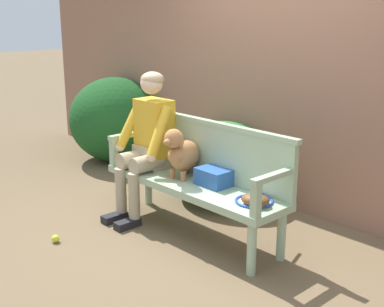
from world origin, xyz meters
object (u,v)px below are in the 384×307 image
Objects in this scene: dog_on_bench at (182,153)px; tennis_ball at (56,239)px; person_seated at (148,139)px; garden_bench at (192,189)px; tennis_racket at (255,200)px; sports_bag at (214,177)px; baseball_glove at (255,200)px.

dog_on_bench is 6.89× the size of tennis_ball.
person_seated is 0.44m from dog_on_bench.
tennis_racket is at bearing 4.27° from garden_bench.
tennis_racket is (0.65, 0.05, 0.07)m from garden_bench.
garden_bench is 0.32m from dog_on_bench.
garden_bench is at bearing -156.02° from sports_bag.
dog_on_bench reaches higher than baseball_glove.
garden_bench is 1.34× the size of person_seated.
dog_on_bench is (0.44, 0.02, -0.04)m from person_seated.
dog_on_bench is (-0.14, 0.01, 0.29)m from garden_bench.
garden_bench is at bearing -175.73° from tennis_racket.
tennis_racket is (0.79, 0.04, -0.22)m from dog_on_bench.
tennis_ball is at bearing -124.01° from garden_bench.
person_seated reaches higher than tennis_racket.
person_seated reaches higher than tennis_ball.
tennis_racket is at bearing 2.64° from dog_on_bench.
dog_on_bench is 0.87m from baseball_glove.
baseball_glove is 1.71m from tennis_ball.
person_seated is at bearing -179.16° from garden_bench.
sports_bag reaches higher than garden_bench.
garden_bench is 0.66m from tennis_racket.
tennis_racket is 0.48m from sports_bag.
person_seated reaches higher than baseball_glove.
garden_bench reaches higher than tennis_ball.
dog_on_bench is at bearing 2.69° from person_seated.
baseball_glove is 0.55m from sports_bag.
dog_on_bench is at bearing -168.15° from sports_bag.
garden_bench is at bearing 164.38° from baseball_glove.
dog_on_bench reaches higher than tennis_ball.
sports_bag reaches higher than tennis_racket.
tennis_ball is at bearing -117.53° from dog_on_bench.
baseball_glove is (0.06, -0.07, 0.04)m from tennis_racket.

